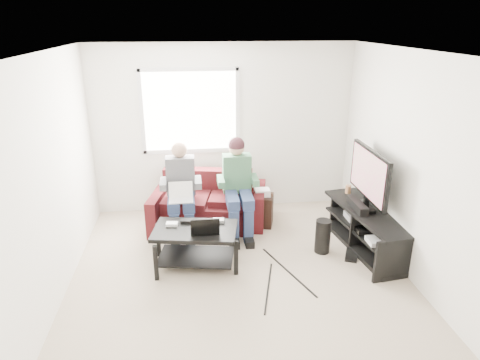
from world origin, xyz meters
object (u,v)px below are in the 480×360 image
tv_stand (366,231)px  tv (369,176)px  coffee_table (195,238)px  sofa (209,205)px  end_table (262,209)px  subwoofer (323,236)px

tv_stand → tv: (-0.00, 0.10, 0.76)m
coffee_table → tv: size_ratio=1.00×
coffee_table → tv: 2.38m
sofa → tv_stand: size_ratio=1.08×
sofa → tv: (2.04, -0.88, 0.70)m
tv_stand → end_table: size_ratio=2.93×
tv_stand → tv: bearing=91.5°
subwoofer → end_table: bearing=126.6°
sofa → end_table: size_ratio=3.18×
sofa → subwoofer: 1.76m
sofa → coffee_table: bearing=-101.7°
tv_stand → sofa: bearing=154.5°
tv → subwoofer: (-0.61, -0.15, -0.77)m
end_table → tv_stand: bearing=-33.5°
end_table → coffee_table: bearing=-135.0°
subwoofer → end_table: end_table is taller
subwoofer → tv: bearing=13.4°
sofa → coffee_table: 1.17m
tv_stand → end_table: end_table is taller
subwoofer → end_table: (-0.66, 0.89, 0.03)m
coffee_table → end_table: (1.01, 1.01, -0.12)m
tv → end_table: bearing=149.6°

